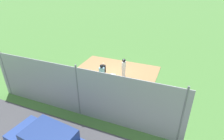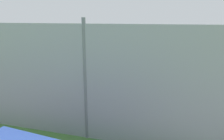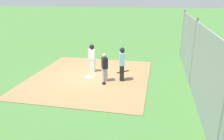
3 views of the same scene
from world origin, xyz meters
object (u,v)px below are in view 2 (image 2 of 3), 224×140
baseball_bat (144,95)px  catcher_mask (104,86)px  catcher (113,72)px  home_plate (125,82)px  runner (145,66)px  umpire (114,74)px

baseball_bat → catcher_mask: size_ratio=3.49×
catcher → baseball_bat: catcher is taller
home_plate → catcher: catcher is taller
catcher → runner: (1.35, 1.08, 0.16)m
home_plate → catcher_mask: (-0.85, -1.01, 0.05)m
umpire → catcher_mask: (-0.71, 0.81, -0.88)m
home_plate → catcher: (-0.40, -0.96, 0.75)m
catcher → baseball_bat: size_ratio=1.78×
baseball_bat → umpire: bearing=-127.5°
runner → catcher_mask: runner is taller
baseball_bat → catcher_mask: 2.12m
home_plate → runner: (0.95, 0.12, 0.91)m
umpire → baseball_bat: (1.30, 0.14, -0.91)m
runner → baseball_bat: size_ratio=1.94×
baseball_bat → home_plate: bearing=171.2°
umpire → baseball_bat: 1.59m
umpire → runner: bearing=-41.3°
runner → baseball_bat: runner is taller
baseball_bat → catcher: bearing=-158.3°
baseball_bat → runner: bearing=143.1°
umpire → runner: (1.09, 1.94, -0.02)m
home_plate → catcher_mask: bearing=-130.0°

